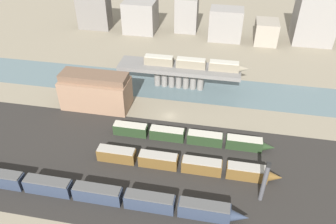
# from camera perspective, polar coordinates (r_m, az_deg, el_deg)

# --- Properties ---
(ground_plane) EXTENTS (400.00, 400.00, 0.00)m
(ground_plane) POSITION_cam_1_polar(r_m,az_deg,el_deg) (108.65, 0.26, -0.69)
(ground_plane) COLOR gray
(railbed_yard) EXTENTS (280.00, 42.00, 0.01)m
(railbed_yard) POSITION_cam_1_polar(r_m,az_deg,el_deg) (90.92, -2.56, -9.60)
(railbed_yard) COLOR #282623
(railbed_yard) RESTS_ON ground
(river_water) EXTENTS (320.00, 18.88, 0.01)m
(river_water) POSITION_cam_1_polar(r_m,az_deg,el_deg) (123.96, 1.86, 4.39)
(river_water) COLOR slate
(river_water) RESTS_ON ground
(bridge) EXTENTS (44.35, 9.79, 8.75)m
(bridge) POSITION_cam_1_polar(r_m,az_deg,el_deg) (120.62, 1.92, 7.09)
(bridge) COLOR slate
(bridge) RESTS_ON ground
(train_on_bridge) EXTENTS (37.69, 2.89, 3.41)m
(train_on_bridge) POSITION_cam_1_polar(r_m,az_deg,el_deg) (118.23, 4.71, 8.41)
(train_on_bridge) COLOR gray
(train_on_bridge) RESTS_ON bridge
(train_yard_near) EXTENTS (81.11, 3.16, 4.18)m
(train_yard_near) POSITION_cam_1_polar(r_m,az_deg,el_deg) (85.53, -15.38, -13.05)
(train_yard_near) COLOR #2D384C
(train_yard_near) RESTS_ON ground
(train_yard_mid) EXTENTS (49.96, 3.16, 3.98)m
(train_yard_mid) POSITION_cam_1_polar(r_m,az_deg,el_deg) (89.14, 2.93, -8.99)
(train_yard_mid) COLOR brown
(train_yard_mid) RESTS_ON ground
(train_yard_far) EXTENTS (48.18, 2.88, 3.78)m
(train_yard_far) POSITION_cam_1_polar(r_m,az_deg,el_deg) (97.70, 3.84, -4.30)
(train_yard_far) COLOR #23381E
(train_yard_far) RESTS_ON ground
(warehouse_building) EXTENTS (22.72, 10.18, 12.45)m
(warehouse_building) POSITION_cam_1_polar(r_m,az_deg,el_deg) (113.00, -12.46, 3.59)
(warehouse_building) COLOR #937056
(warehouse_building) RESTS_ON ground
(signal_tower) EXTENTS (1.07, 1.07, 12.44)m
(signal_tower) POSITION_cam_1_polar(r_m,az_deg,el_deg) (82.28, 16.41, -11.67)
(signal_tower) COLOR #4C4C51
(signal_tower) RESTS_ON ground
(city_block_far_left) EXTENTS (16.22, 8.20, 19.83)m
(city_block_far_left) POSITION_cam_1_polar(r_m,az_deg,el_deg) (177.68, -12.80, 17.11)
(city_block_far_left) COLOR slate
(city_block_far_left) RESTS_ON ground
(city_block_left) EXTENTS (15.61, 14.26, 15.36)m
(city_block_left) POSITION_cam_1_polar(r_m,az_deg,el_deg) (171.02, -4.82, 16.31)
(city_block_left) COLOR gray
(city_block_left) RESTS_ON ground
(city_block_center) EXTENTS (10.96, 8.64, 16.91)m
(city_block_center) POSITION_cam_1_polar(r_m,az_deg,el_deg) (170.18, 3.26, 16.55)
(city_block_center) COLOR gray
(city_block_center) RESTS_ON ground
(city_block_right) EXTENTS (15.38, 10.57, 14.92)m
(city_block_right) POSITION_cam_1_polar(r_m,az_deg,el_deg) (163.05, 10.02, 14.82)
(city_block_right) COLOR gray
(city_block_right) RESTS_ON ground
(city_block_far_right) EXTENTS (10.35, 12.51, 10.35)m
(city_block_far_right) POSITION_cam_1_polar(r_m,az_deg,el_deg) (164.64, 16.70, 13.22)
(city_block_far_right) COLOR gray
(city_block_far_right) RESTS_ON ground
(city_block_tall) EXTENTS (17.91, 15.60, 22.58)m
(city_block_tall) POSITION_cam_1_polar(r_m,az_deg,el_deg) (171.10, 24.22, 14.67)
(city_block_tall) COLOR gray
(city_block_tall) RESTS_ON ground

